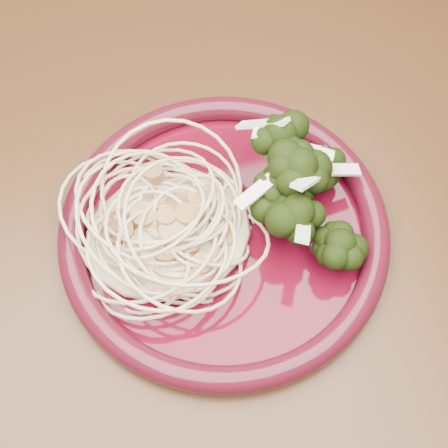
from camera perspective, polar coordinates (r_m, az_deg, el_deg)
dining_table at (r=0.64m, az=8.91°, el=-4.45°), size 1.20×0.80×0.75m
dinner_plate at (r=0.53m, az=0.00°, el=-0.51°), size 0.34×0.34×0.02m
spaghetti_pile at (r=0.52m, az=-5.19°, el=-0.34°), size 0.17×0.15×0.03m
scallop_cluster at (r=0.49m, az=-5.52°, el=1.63°), size 0.14×0.14×0.04m
broccoli_pile at (r=0.51m, az=6.40°, el=1.29°), size 0.13×0.18×0.06m
onion_garnish at (r=0.48m, az=6.79°, el=3.28°), size 0.09×0.12×0.06m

